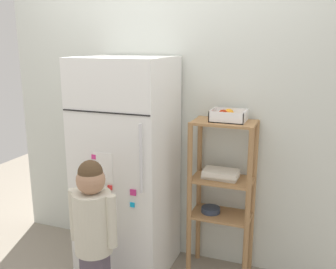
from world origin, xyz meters
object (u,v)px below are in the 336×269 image
object	(u,v)px
child_standing	(93,222)
pantry_shelf_unit	(221,186)
fruit_bin	(227,116)
refrigerator	(127,167)

from	to	relation	value
child_standing	pantry_shelf_unit	bearing A→B (deg)	45.97
pantry_shelf_unit	child_standing	bearing A→B (deg)	-134.03
child_standing	pantry_shelf_unit	xyz separation A→B (m)	(0.65, 0.67, 0.08)
pantry_shelf_unit	fruit_bin	xyz separation A→B (m)	(0.02, 0.02, 0.51)
refrigerator	pantry_shelf_unit	size ratio (longest dim) A/B	1.37
fruit_bin	child_standing	bearing A→B (deg)	-133.89
pantry_shelf_unit	fruit_bin	size ratio (longest dim) A/B	4.91
pantry_shelf_unit	refrigerator	bearing A→B (deg)	-167.90
refrigerator	child_standing	xyz separation A→B (m)	(0.03, -0.53, -0.19)
child_standing	fruit_bin	bearing A→B (deg)	46.11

